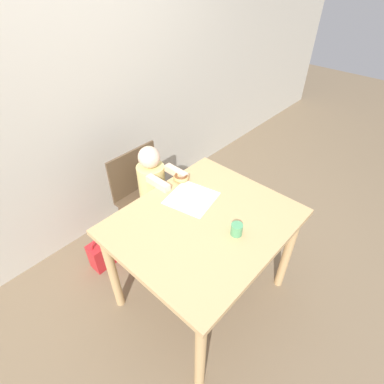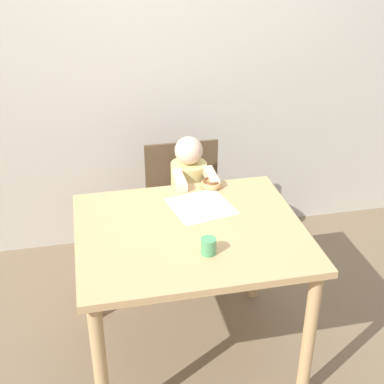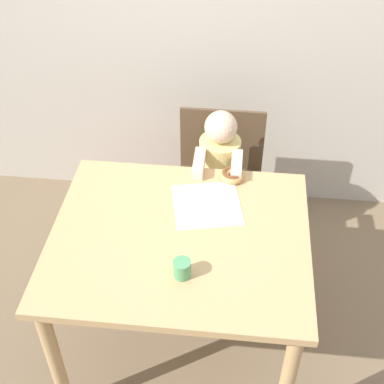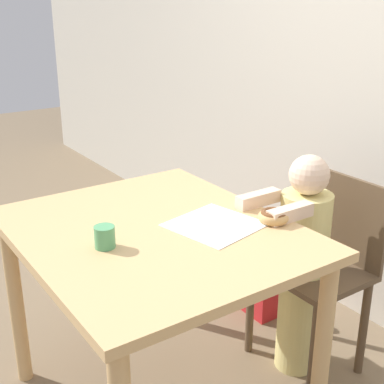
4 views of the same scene
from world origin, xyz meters
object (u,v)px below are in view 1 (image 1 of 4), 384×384
object	(u,v)px
donut	(181,177)
chair	(146,196)
handbag	(105,251)
cup	(237,229)
child_figure	(154,199)

from	to	relation	value
donut	chair	bearing A→B (deg)	101.46
chair	handbag	distance (m)	0.55
chair	donut	xyz separation A→B (m)	(0.07, -0.35, 0.33)
handbag	cup	size ratio (longest dim) A/B	4.65
child_figure	donut	bearing A→B (deg)	-73.72
chair	donut	size ratio (longest dim) A/B	7.62
cup	handbag	bearing A→B (deg)	109.45
chair	handbag	bearing A→B (deg)	173.95
chair	cup	distance (m)	1.00
chair	child_figure	world-z (taller)	child_figure
chair	cup	size ratio (longest dim) A/B	11.54
handbag	chair	bearing A→B (deg)	-6.05
chair	cup	bearing A→B (deg)	-95.34
donut	handbag	size ratio (longest dim) A/B	0.33
chair	cup	world-z (taller)	cup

